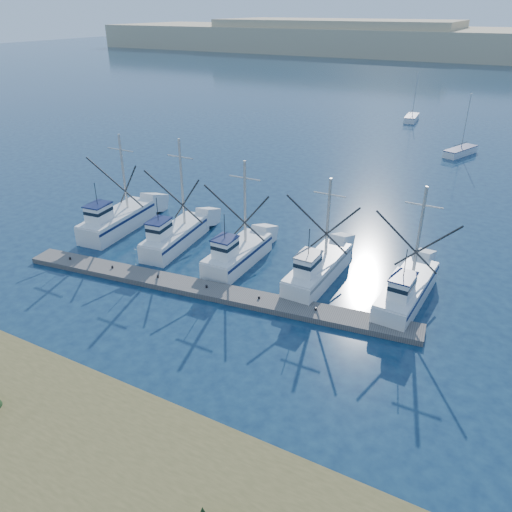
{
  "coord_description": "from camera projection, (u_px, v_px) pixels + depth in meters",
  "views": [
    {
      "loc": [
        11.63,
        -18.71,
        18.32
      ],
      "look_at": [
        -2.9,
        8.0,
        3.02
      ],
      "focal_mm": 35.0,
      "sensor_mm": 36.0,
      "label": 1
    }
  ],
  "objects": [
    {
      "name": "floating_dock",
      "position": [
        207.0,
        290.0,
        35.49
      ],
      "size": [
        29.89,
        5.65,
        0.4
      ],
      "primitive_type": "cube",
      "rotation": [
        0.0,
        0.0,
        0.12
      ],
      "color": "#615C57",
      "rests_on": "ground"
    },
    {
      "name": "trawler_fleet",
      "position": [
        233.0,
        250.0,
        39.46
      ],
      "size": [
        28.96,
        8.49,
        8.85
      ],
      "color": "white",
      "rests_on": "ground"
    },
    {
      "name": "sailboat_near",
      "position": [
        460.0,
        151.0,
        68.03
      ],
      "size": [
        3.77,
        6.34,
        8.1
      ],
      "rotation": [
        0.0,
        0.0,
        -0.36
      ],
      "color": "white",
      "rests_on": "ground"
    },
    {
      "name": "sailboat_far",
      "position": [
        411.0,
        118.0,
        88.18
      ],
      "size": [
        2.28,
        5.98,
        8.1
      ],
      "rotation": [
        0.0,
        0.0,
        0.08
      ],
      "color": "white",
      "rests_on": "ground"
    },
    {
      "name": "ground",
      "position": [
        233.0,
        372.0,
        27.88
      ],
      "size": [
        500.0,
        500.0,
        0.0
      ],
      "primitive_type": "plane",
      "color": "#0D213B",
      "rests_on": "ground"
    }
  ]
}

